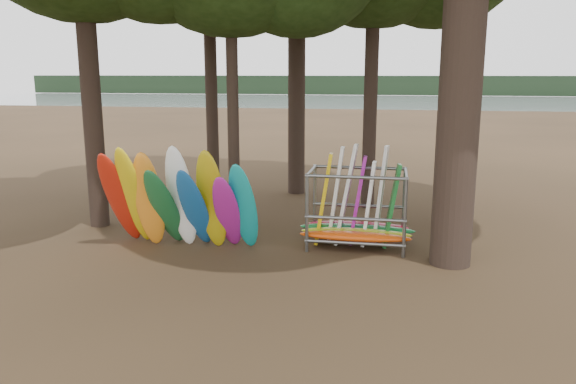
# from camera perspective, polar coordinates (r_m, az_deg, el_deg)

# --- Properties ---
(ground) EXTENTS (120.00, 120.00, 0.00)m
(ground) POSITION_cam_1_polar(r_m,az_deg,el_deg) (14.46, -3.28, -6.57)
(ground) COLOR #47331E
(ground) RESTS_ON ground
(lake) EXTENTS (160.00, 160.00, 0.00)m
(lake) POSITION_cam_1_polar(r_m,az_deg,el_deg) (73.52, 7.99, 8.31)
(lake) COLOR gray
(lake) RESTS_ON ground
(far_shore) EXTENTS (160.00, 4.00, 4.00)m
(far_shore) POSITION_cam_1_polar(r_m,az_deg,el_deg) (123.37, 9.12, 10.66)
(far_shore) COLOR black
(far_shore) RESTS_ON ground
(kayak_row) EXTENTS (4.20, 1.87, 2.96)m
(kayak_row) POSITION_cam_1_polar(r_m,az_deg,el_deg) (14.98, -11.33, -1.03)
(kayak_row) COLOR red
(kayak_row) RESTS_ON ground
(storage_rack) EXTENTS (3.16, 1.59, 2.78)m
(storage_rack) POSITION_cam_1_polar(r_m,az_deg,el_deg) (15.18, 7.01, -1.94)
(storage_rack) COLOR slate
(storage_rack) RESTS_ON ground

